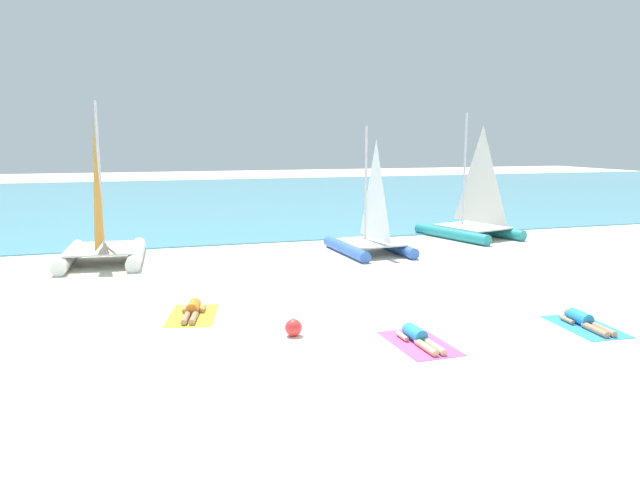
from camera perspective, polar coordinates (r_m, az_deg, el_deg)
name	(u,v)px	position (r m, az deg, el deg)	size (l,w,h in m)	color
ground_plane	(285,252)	(22.49, -3.38, -1.19)	(120.00, 120.00, 0.00)	silver
ocean_water	(212,198)	(44.15, -10.24, 3.99)	(120.00, 40.00, 0.05)	#4C9EB7
sailboat_white	(102,239)	(21.76, -20.08, 0.07)	(2.91, 4.35, 5.49)	white
sailboat_blue	(370,235)	(22.23, 4.81, 0.49)	(2.48, 3.70, 4.68)	blue
sailboat_teal	(471,219)	(26.55, 14.23, 1.91)	(3.59, 4.61, 5.30)	teal
towel_left	(192,315)	(14.82, -12.05, -7.04)	(1.10, 1.90, 0.01)	yellow
sunbather_left	(193,310)	(14.85, -12.04, -6.50)	(0.73, 1.56, 0.30)	orange
towel_middle	(419,343)	(12.76, 9.44, -9.68)	(1.10, 1.90, 0.01)	#D84C99
sunbather_middle	(418,337)	(12.78, 9.32, -9.06)	(0.55, 1.56, 0.30)	#268CCC
towel_right	(585,327)	(14.93, 23.93, -7.54)	(1.10, 1.90, 0.01)	#338CD8
sunbather_right	(584,320)	(14.94, 23.81, -7.02)	(0.57, 1.57, 0.30)	#268CCC
beach_ball	(293,328)	(13.02, -2.54, -8.33)	(0.37, 0.37, 0.37)	red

